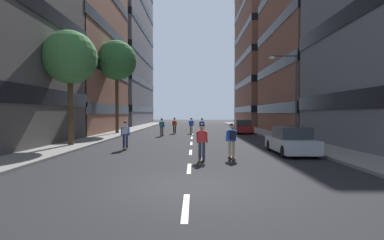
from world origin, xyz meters
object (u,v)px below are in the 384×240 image
object	(u,v)px
skater_1	(162,126)
skater_6	(202,126)
streetlamp_right	(291,88)
street_tree_near	(117,61)
parked_car_mid	(242,127)
skater_3	(125,133)
skater_5	(232,138)
skater_0	(175,124)
skater_2	(202,140)
skater_4	(191,125)
street_tree_mid	(70,58)
parked_car_near	(291,141)

from	to	relation	value
skater_1	skater_6	distance (m)	4.07
streetlamp_right	street_tree_near	bearing A→B (deg)	148.34
parked_car_mid	street_tree_near	xyz separation A→B (m)	(-13.70, -1.30, 7.19)
skater_6	skater_3	bearing A→B (deg)	-113.61
street_tree_near	skater_5	size ratio (longest dim) A/B	5.57
skater_1	skater_5	bearing A→B (deg)	-70.54
parked_car_mid	skater_3	xyz separation A→B (m)	(-9.64, -14.90, 0.32)
skater_1	street_tree_near	bearing A→B (deg)	150.14
skater_0	skater_3	size ratio (longest dim) A/B	1.00
skater_0	skater_2	distance (m)	18.77
parked_car_mid	streetlamp_right	xyz separation A→B (m)	(1.90, -10.92, 3.44)
streetlamp_right	skater_6	xyz separation A→B (m)	(-6.49, 7.58, -3.15)
skater_3	skater_6	xyz separation A→B (m)	(5.05, 11.56, -0.03)
street_tree_near	skater_5	xyz separation A→B (m)	(10.18, -17.21, -6.87)
skater_1	skater_4	xyz separation A→B (m)	(2.87, 3.72, -0.03)
skater_2	skater_5	distance (m)	1.64
streetlamp_right	skater_3	size ratio (longest dim) A/B	3.65
skater_3	skater_4	distance (m)	14.90
skater_2	skater_0	bearing A→B (deg)	97.72
skater_1	skater_3	world-z (taller)	same
skater_0	skater_6	bearing A→B (deg)	-43.03
streetlamp_right	skater_5	distance (m)	9.84
street_tree_mid	skater_3	size ratio (longest dim) A/B	4.30
streetlamp_right	skater_4	bearing A→B (deg)	126.12
street_tree_near	skater_2	size ratio (longest dim) A/B	5.57
street_tree_mid	skater_0	xyz separation A→B (m)	(6.16, 12.69, -4.95)
skater_5	skater_2	bearing A→B (deg)	-155.82
skater_5	parked_car_mid	bearing A→B (deg)	79.24
skater_3	parked_car_mid	bearing A→B (deg)	57.09
skater_4	skater_0	bearing A→B (deg)	-178.28
street_tree_mid	street_tree_near	bearing A→B (deg)	90.00
parked_car_mid	streetlamp_right	distance (m)	11.60
parked_car_near	skater_0	xyz separation A→B (m)	(-7.54, 16.12, 0.32)
skater_1	skater_4	bearing A→B (deg)	52.32
skater_4	skater_5	bearing A→B (deg)	-83.14
parked_car_mid	skater_2	size ratio (longest dim) A/B	2.47
skater_3	skater_4	world-z (taller)	same
street_tree_near	parked_car_mid	bearing A→B (deg)	5.43
streetlamp_right	skater_6	distance (m)	10.46
street_tree_mid	skater_6	distance (m)	14.37
skater_4	skater_5	distance (m)	18.11
skater_0	streetlamp_right	bearing A→B (deg)	-47.59
skater_2	parked_car_mid	bearing A→B (deg)	75.35
parked_car_mid	skater_4	distance (m)	5.71
skater_1	skater_5	size ratio (longest dim) A/B	1.00
skater_0	parked_car_mid	bearing A→B (deg)	4.46
skater_4	skater_6	distance (m)	3.01
streetlamp_right	skater_2	bearing A→B (deg)	-129.91
skater_3	skater_4	xyz separation A→B (m)	(3.96, 14.37, -0.03)
street_tree_near	skater_1	xyz separation A→B (m)	(5.14, -2.95, -6.87)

